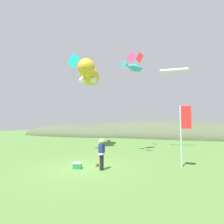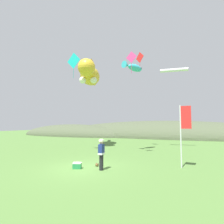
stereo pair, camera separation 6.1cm
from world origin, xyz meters
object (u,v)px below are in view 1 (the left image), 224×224
at_px(festival_attendant, 102,153).
at_px(kite_spool, 97,165).
at_px(festival_banner_pole, 184,127).
at_px(kite_giant_cat, 89,75).
at_px(picnic_cooler, 77,166).
at_px(kite_diamond_teal, 74,61).
at_px(kite_diamond_red, 140,58).
at_px(kite_tube_streamer, 174,70).
at_px(kite_diamond_pink, 131,57).
at_px(kite_fish_windsock, 133,67).

relative_size(festival_attendant, kite_spool, 8.73).
relative_size(kite_spool, festival_banner_pole, 0.05).
bearing_deg(kite_giant_cat, festival_attendant, -54.57).
bearing_deg(picnic_cooler, festival_attendant, 10.50).
relative_size(festival_banner_pole, kite_diamond_teal, 1.56).
bearing_deg(festival_attendant, kite_giant_cat, 125.43).
relative_size(kite_giant_cat, kite_diamond_red, 3.55).
bearing_deg(kite_tube_streamer, picnic_cooler, -113.27).
bearing_deg(kite_diamond_teal, festival_attendant, -38.60).
bearing_deg(kite_spool, kite_tube_streamer, 68.83).
bearing_deg(kite_diamond_pink, kite_fish_windsock, 103.00).
bearing_deg(kite_fish_windsock, kite_giant_cat, 163.26).
bearing_deg(kite_giant_cat, kite_spool, -55.39).
height_order(kite_spool, kite_diamond_red, kite_diamond_red).
relative_size(picnic_cooler, festival_banner_pole, 0.15).
bearing_deg(festival_banner_pole, kite_tube_streamer, 96.98).
distance_m(kite_spool, kite_diamond_teal, 10.14).
relative_size(kite_giant_cat, kite_tube_streamer, 2.60).
relative_size(kite_tube_streamer, kite_diamond_red, 1.37).
xyz_separation_m(festival_attendant, kite_giant_cat, (-6.11, 8.59, 7.59)).
height_order(kite_giant_cat, kite_tube_streamer, kite_giant_cat).
height_order(kite_tube_streamer, kite_diamond_teal, kite_diamond_teal).
bearing_deg(kite_tube_streamer, festival_attendant, -106.99).
relative_size(kite_fish_windsock, kite_diamond_red, 1.18).
relative_size(kite_diamond_teal, kite_diamond_pink, 1.29).
height_order(kite_tube_streamer, kite_diamond_red, kite_diamond_red).
relative_size(picnic_cooler, kite_giant_cat, 0.07).
height_order(kite_giant_cat, kite_diamond_pink, kite_giant_cat).
relative_size(picnic_cooler, kite_diamond_red, 0.26).
height_order(festival_attendant, picnic_cooler, festival_attendant).
bearing_deg(kite_diamond_red, kite_tube_streamer, 19.30).
xyz_separation_m(festival_banner_pole, kite_giant_cat, (-10.48, 6.13, 6.04)).
distance_m(kite_giant_cat, kite_diamond_pink, 7.57).
height_order(kite_spool, kite_fish_windsock, kite_fish_windsock).
height_order(kite_spool, festival_banner_pole, festival_banner_pole).
bearing_deg(festival_attendant, kite_diamond_teal, 141.40).
xyz_separation_m(kite_giant_cat, kite_fish_windsock, (6.01, -1.81, -0.42)).
height_order(picnic_cooler, kite_diamond_red, kite_diamond_red).
xyz_separation_m(picnic_cooler, kite_tube_streamer, (4.81, 11.19, 8.41)).
bearing_deg(kite_fish_windsock, kite_diamond_red, 92.01).
height_order(kite_fish_windsock, kite_diamond_teal, kite_diamond_teal).
bearing_deg(kite_diamond_red, kite_spool, -92.79).
height_order(kite_fish_windsock, kite_tube_streamer, kite_tube_streamer).
bearing_deg(kite_spool, kite_diamond_pink, 75.85).
relative_size(festival_attendant, kite_diamond_teal, 0.72).
xyz_separation_m(festival_attendant, kite_fish_windsock, (-0.10, 6.78, 7.17)).
xyz_separation_m(kite_giant_cat, kite_tube_streamer, (9.45, 2.32, 0.05)).
bearing_deg(kite_diamond_pink, kite_tube_streamer, 64.57).
distance_m(picnic_cooler, festival_banner_pole, 6.86).
bearing_deg(kite_diamond_pink, festival_attendant, -94.64).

